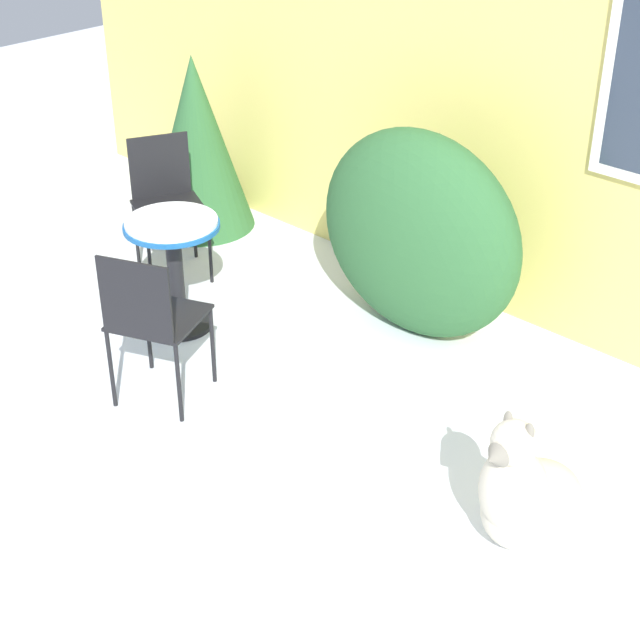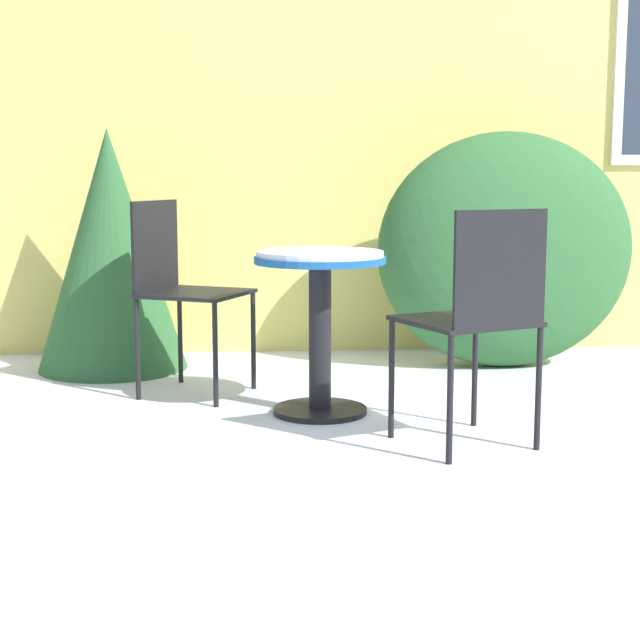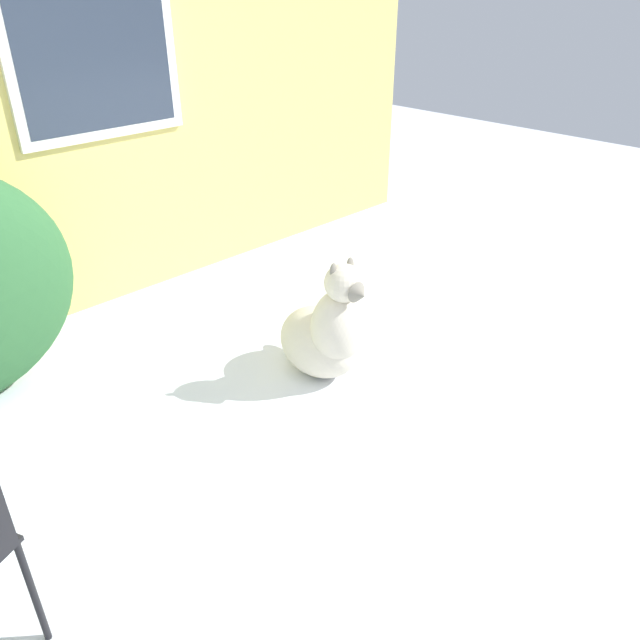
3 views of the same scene
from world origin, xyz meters
The scene contains 2 objects.
ground_plane centered at (0.00, 0.00, 0.00)m, with size 16.00×16.00×0.00m, color white.
dog centered at (1.40, 0.45, 0.27)m, with size 0.46×0.72×0.76m.
Camera 3 is at (-0.72, -1.64, 2.05)m, focal length 35.00 mm.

